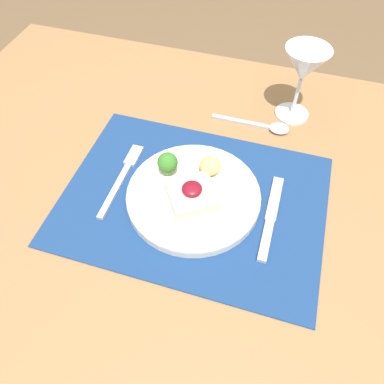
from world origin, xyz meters
TOP-DOWN VIEW (x-y plane):
  - ground_plane at (0.00, 0.00)m, footprint 8.00×8.00m
  - dining_table at (0.00, 0.00)m, footprint 1.31×0.97m
  - placemat at (0.00, 0.00)m, footprint 0.49×0.37m
  - dinner_plate at (-0.00, 0.00)m, footprint 0.25×0.25m
  - fork at (-0.15, 0.02)m, footprint 0.02×0.19m
  - knife at (0.15, -0.01)m, footprint 0.02×0.19m
  - spoon at (0.10, 0.24)m, footprint 0.18×0.04m
  - wine_glass_near at (0.15, 0.30)m, footprint 0.09×0.09m

SIDE VIEW (x-z plane):
  - ground_plane at x=0.00m, z-range 0.00..0.00m
  - dining_table at x=0.00m, z-range 0.28..1.01m
  - placemat at x=0.00m, z-range 0.74..0.74m
  - spoon at x=0.10m, z-range 0.74..0.75m
  - fork at x=-0.15m, z-range 0.74..0.75m
  - knife at x=0.15m, z-range 0.74..0.75m
  - dinner_plate at x=0.00m, z-range 0.72..0.79m
  - wine_glass_near at x=0.15m, z-range 0.78..0.95m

